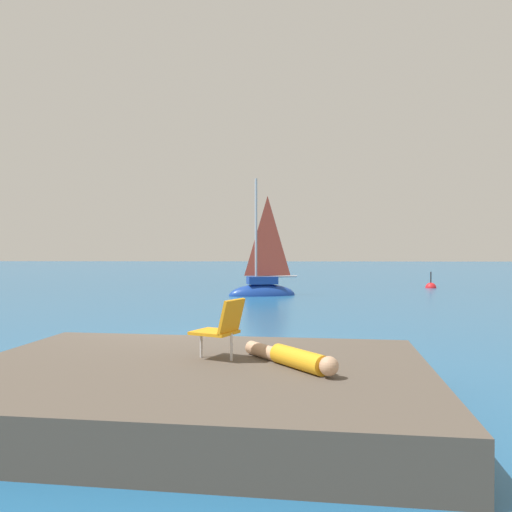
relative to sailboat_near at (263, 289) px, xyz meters
The scene contains 8 objects.
ground_plane 12.63m from the sailboat_near, 94.52° to the right, with size 160.00×160.00×0.00m, color #236093.
shore_ledge 16.33m from the sailboat_near, 91.48° to the right, with size 5.79×4.38×0.57m, color brown.
boulder_seaward 14.19m from the sailboat_near, 100.72° to the right, with size 1.18×0.94×0.65m, color #4E4841.
boulder_inland 13.84m from the sailboat_near, 96.39° to the right, with size 1.03×0.82×0.56m, color brown.
sailboat_near is the anchor object (origin of this frame).
person_sunbather 16.43m from the sailboat_near, 87.25° to the right, with size 1.12×1.52×0.25m.
beach_chair 16.04m from the sailboat_near, 90.42° to the right, with size 0.74×0.69×0.80m.
marker_buoy 9.96m from the sailboat_near, 29.31° to the left, with size 0.56×0.56×1.13m.
Camera 1 is at (1.58, -10.21, 2.00)m, focal length 36.75 mm.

